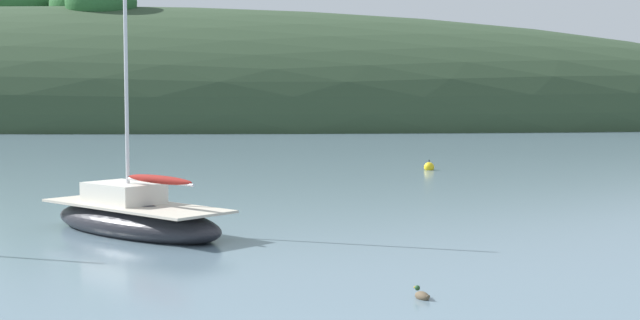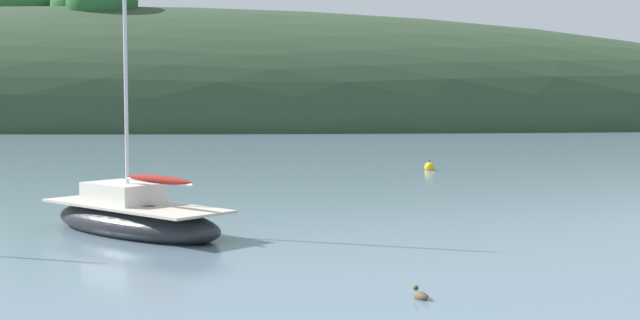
% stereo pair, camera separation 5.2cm
% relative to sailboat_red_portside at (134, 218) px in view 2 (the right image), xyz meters
% --- Properties ---
extents(far_shoreline_hill, '(150.00, 36.00, 25.75)m').
position_rel_sailboat_red_portside_xyz_m(far_shoreline_hill, '(-20.65, 66.31, -0.28)').
color(far_shoreline_hill, '#2D422B').
rests_on(far_shoreline_hill, ground).
extents(sailboat_red_portside, '(5.62, 5.23, 6.92)m').
position_rel_sailboat_red_portside_xyz_m(sailboat_red_portside, '(0.00, 0.00, 0.00)').
color(sailboat_red_portside, '#232328').
rests_on(sailboat_red_portside, ground).
extents(mooring_buoy_outer, '(0.44, 0.44, 0.54)m').
position_rel_sailboat_red_portside_xyz_m(mooring_buoy_outer, '(8.92, 17.39, -0.24)').
color(mooring_buoy_outer, yellow).
rests_on(mooring_buoy_outer, ground).
extents(duck_trailing, '(0.32, 0.41, 0.24)m').
position_rel_sailboat_red_portside_xyz_m(duck_trailing, '(6.24, -6.89, -0.31)').
color(duck_trailing, brown).
rests_on(duck_trailing, ground).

